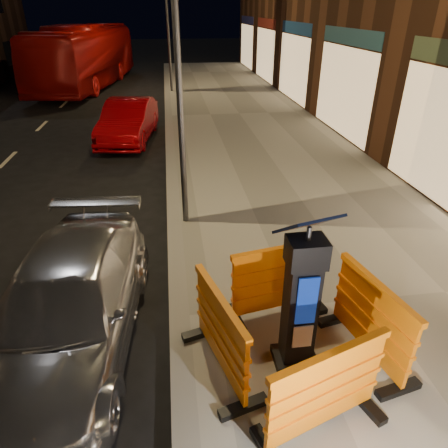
{
  "coord_description": "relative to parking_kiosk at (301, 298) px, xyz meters",
  "views": [
    {
      "loc": [
        0.05,
        -4.55,
        4.16
      ],
      "look_at": [
        0.8,
        1.0,
        1.1
      ],
      "focal_mm": 32.0,
      "sensor_mm": 36.0,
      "label": 1
    }
  ],
  "objects": [
    {
      "name": "parking_kiosk",
      "position": [
        0.0,
        0.0,
        0.0
      ],
      "size": [
        0.78,
        0.78,
        2.03
      ],
      "primitive_type": "cube",
      "rotation": [
        0.0,
        0.0,
        0.24
      ],
      "color": "black",
      "rests_on": "sidewalk"
    },
    {
      "name": "barrier_back",
      "position": [
        0.0,
        0.95,
        -0.45
      ],
      "size": [
        1.54,
        0.86,
        1.13
      ],
      "primitive_type": "cube",
      "rotation": [
        0.0,
        0.0,
        0.19
      ],
      "color": "orange",
      "rests_on": "sidewalk"
    },
    {
      "name": "barrier_front",
      "position": [
        -0.0,
        -0.95,
        -0.45
      ],
      "size": [
        1.57,
        1.04,
        1.13
      ],
      "primitive_type": "cube",
      "rotation": [
        0.0,
        0.0,
        0.33
      ],
      "color": "orange",
      "rests_on": "sidewalk"
    },
    {
      "name": "sidewalk",
      "position": [
        1.56,
        1.04,
        -1.09
      ],
      "size": [
        6.0,
        60.0,
        0.15
      ],
      "primitive_type": "cube",
      "color": "gray",
      "rests_on": "ground"
    },
    {
      "name": "street_lamp_far",
      "position": [
        -1.19,
        19.04,
        1.98
      ],
      "size": [
        0.12,
        0.12,
        6.0
      ],
      "primitive_type": "cylinder",
      "color": "#3F3F44",
      "rests_on": "sidewalk"
    },
    {
      "name": "car_red",
      "position": [
        -2.81,
        10.6,
        -1.17
      ],
      "size": [
        1.98,
        4.31,
        1.37
      ],
      "primitive_type": "imported",
      "rotation": [
        0.0,
        0.0,
        -0.13
      ],
      "color": "#91040B",
      "rests_on": "ground"
    },
    {
      "name": "bus_doubledecker",
      "position": [
        -5.94,
        21.97,
        -1.17
      ],
      "size": [
        4.45,
        12.13,
        3.3
      ],
      "primitive_type": "imported",
      "rotation": [
        0.0,
        0.0,
        -0.14
      ],
      "color": "#9B0A0A",
      "rests_on": "ground"
    },
    {
      "name": "barrier_bldgside",
      "position": [
        0.95,
        0.0,
        -0.45
      ],
      "size": [
        0.89,
        1.55,
        1.13
      ],
      "primitive_type": "cube",
      "rotation": [
        0.0,
        0.0,
        1.78
      ],
      "color": "orange",
      "rests_on": "sidewalk"
    },
    {
      "name": "car_silver",
      "position": [
        -2.92,
        0.87,
        -1.17
      ],
      "size": [
        2.16,
        4.58,
        1.29
      ],
      "primitive_type": "imported",
      "rotation": [
        0.0,
        0.0,
        -0.08
      ],
      "color": "#B8B8BD",
      "rests_on": "ground"
    },
    {
      "name": "kerb",
      "position": [
        -1.44,
        1.04,
        -1.09
      ],
      "size": [
        0.3,
        60.0,
        0.15
      ],
      "primitive_type": "cube",
      "color": "slate",
      "rests_on": "ground"
    },
    {
      "name": "street_lamp_mid",
      "position": [
        -1.19,
        4.04,
        1.98
      ],
      "size": [
        0.12,
        0.12,
        6.0
      ],
      "primitive_type": "cylinder",
      "color": "#3F3F44",
      "rests_on": "sidewalk"
    },
    {
      "name": "barrier_kerbside",
      "position": [
        -0.95,
        0.0,
        -0.45
      ],
      "size": [
        0.97,
        1.56,
        1.13
      ],
      "primitive_type": "cube",
      "rotation": [
        0.0,
        0.0,
        1.85
      ],
      "color": "orange",
      "rests_on": "sidewalk"
    },
    {
      "name": "ground_plane",
      "position": [
        -1.44,
        1.04,
        -1.17
      ],
      "size": [
        120.0,
        120.0,
        0.0
      ],
      "primitive_type": "plane",
      "color": "black",
      "rests_on": "ground"
    }
  ]
}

